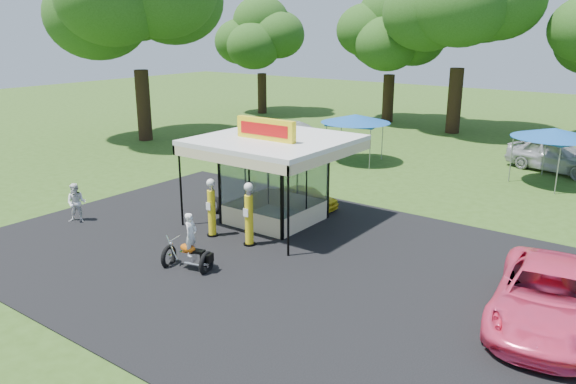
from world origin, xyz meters
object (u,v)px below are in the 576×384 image
at_px(motorcycle, 190,247).
at_px(bg_car_a, 296,135).
at_px(kiosk_car, 306,197).
at_px(spectator_west, 77,203).
at_px(tent_west, 356,119).
at_px(tent_east, 554,133).
at_px(gas_pump_right, 249,216).
at_px(bg_car_c, 556,156).
at_px(gas_pump_left, 212,209).
at_px(gas_station_kiosk, 274,178).
at_px(pink_sedan, 548,297).

xyz_separation_m(motorcycle, bg_car_a, (-8.37, 17.40, 0.01)).
height_order(kiosk_car, spectator_west, spectator_west).
xyz_separation_m(tent_west, tent_east, (10.05, 1.56, 0.04)).
xyz_separation_m(gas_pump_right, tent_east, (6.55, 14.95, 1.41)).
distance_m(bg_car_a, bg_car_c, 15.10).
bearing_deg(gas_pump_left, tent_west, 97.67).
xyz_separation_m(kiosk_car, tent_east, (7.42, 10.18, 2.04)).
height_order(gas_pump_left, tent_west, tent_west).
xyz_separation_m(gas_station_kiosk, tent_east, (7.42, 12.39, 0.74)).
xyz_separation_m(spectator_west, bg_car_c, (13.33, 19.91, 0.08)).
height_order(gas_station_kiosk, spectator_west, gas_station_kiosk).
bearing_deg(pink_sedan, tent_east, 94.28).
height_order(pink_sedan, tent_east, tent_east).
bearing_deg(spectator_west, kiosk_car, 9.33).
bearing_deg(spectator_west, gas_pump_right, -21.96).
height_order(spectator_west, bg_car_c, bg_car_c).
bearing_deg(kiosk_car, motorcycle, -174.73).
relative_size(gas_station_kiosk, tent_east, 1.36).
height_order(gas_pump_right, motorcycle, gas_pump_right).
xyz_separation_m(bg_car_a, tent_west, (5.05, -1.34, 1.70)).
relative_size(pink_sedan, bg_car_c, 1.10).
bearing_deg(spectator_west, gas_pump_left, -18.32).
bearing_deg(gas_pump_right, gas_pump_left, -175.86).
bearing_deg(motorcycle, pink_sedan, 2.89).
relative_size(gas_pump_right, motorcycle, 1.17).
relative_size(gas_station_kiosk, tent_west, 1.38).
height_order(motorcycle, pink_sedan, motorcycle).
relative_size(motorcycle, kiosk_car, 0.70).
relative_size(gas_pump_right, bg_car_a, 0.49).
relative_size(gas_pump_left, kiosk_car, 0.78).
relative_size(gas_pump_right, tent_west, 0.59).
xyz_separation_m(gas_pump_right, tent_west, (-3.50, 13.39, 1.36)).
distance_m(gas_pump_left, bg_car_c, 19.59).
height_order(gas_station_kiosk, tent_west, gas_station_kiosk).
bearing_deg(bg_car_c, tent_west, 130.57).
bearing_deg(tent_west, motorcycle, -78.32).
distance_m(spectator_west, bg_car_c, 23.96).
bearing_deg(gas_pump_left, spectator_west, -159.71).
xyz_separation_m(gas_station_kiosk, spectator_west, (-6.22, -4.69, -0.99)).
bearing_deg(spectator_west, pink_sedan, -30.09).
height_order(spectator_west, tent_east, tent_east).
distance_m(gas_pump_left, pink_sedan, 11.40).
xyz_separation_m(kiosk_car, tent_west, (-2.63, 8.62, 1.99)).
bearing_deg(bg_car_c, pink_sedan, -152.50).
distance_m(gas_pump_left, tent_west, 13.70).
bearing_deg(gas_pump_right, gas_station_kiosk, 108.65).
relative_size(gas_pump_left, gas_pump_right, 0.95).
height_order(motorcycle, spectator_west, motorcycle).
bearing_deg(bg_car_a, gas_pump_left, -168.85).
xyz_separation_m(gas_pump_left, motorcycle, (1.50, -2.55, -0.29)).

